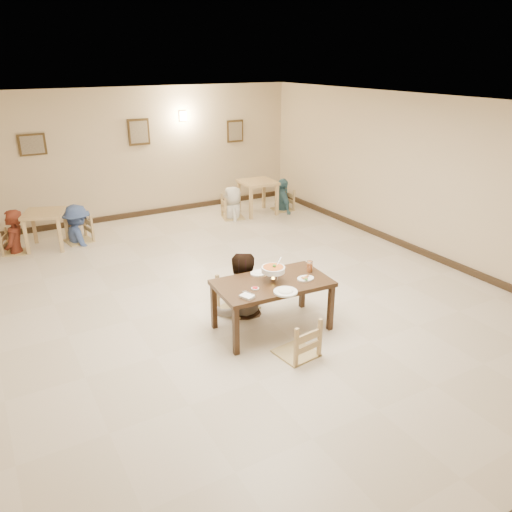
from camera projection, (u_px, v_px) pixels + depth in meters
floor at (237, 294)px, 8.17m from camera, size 10.00×10.00×0.00m
ceiling at (234, 104)px, 7.05m from camera, size 10.00×10.00×0.00m
wall_back at (136, 154)px, 11.64m from camera, size 10.00×0.00×10.00m
wall_right at (422, 176)px, 9.46m from camera, size 0.00×10.00×10.00m
baseboard_back at (142, 213)px, 12.15m from camera, size 8.00×0.06×0.12m
baseboard_right at (412, 248)px, 9.99m from camera, size 0.06×10.00×0.12m
picture_a at (32, 145)px, 10.44m from camera, size 0.55×0.04×0.45m
picture_b at (139, 132)px, 11.46m from camera, size 0.50×0.04×0.60m
picture_c at (235, 131)px, 12.67m from camera, size 0.45×0.04×0.55m
wall_sconce at (183, 116)px, 11.86m from camera, size 0.16×0.05×0.22m
main_table at (272, 287)px, 6.90m from camera, size 1.63×0.99×0.74m
chair_far at (238, 277)px, 7.49m from camera, size 0.50×0.50×1.07m
chair_near at (297, 320)px, 6.34m from camera, size 0.48×0.48×1.03m
main_diner at (240, 253)px, 7.29m from camera, size 1.04×0.89×1.88m
curry_warmer at (273, 270)px, 6.82m from camera, size 0.36×0.33×0.29m
rice_plate_far at (261, 273)px, 7.11m from camera, size 0.31×0.31×0.07m
rice_plate_near at (286, 292)px, 6.54m from camera, size 0.32×0.32×0.07m
fried_plate at (306, 278)px, 6.93m from camera, size 0.25×0.25×0.05m
chili_dish at (255, 288)px, 6.64m from camera, size 0.10×0.10×0.02m
napkin_cutlery at (247, 296)px, 6.41m from camera, size 0.21×0.28×0.03m
drink_glass at (310, 267)px, 7.15m from camera, size 0.08×0.08×0.16m
bg_table_left at (45, 218)px, 9.93m from camera, size 0.97×0.97×0.76m
bg_table_right at (258, 187)px, 12.11m from camera, size 0.87×0.87×0.82m
bg_chair_ll at (13, 231)px, 9.73m from camera, size 0.42×0.42×0.89m
bg_chair_lr at (76, 217)px, 10.30m from camera, size 0.50×0.50×1.07m
bg_chair_rl at (233, 197)px, 11.83m from camera, size 0.49×0.49×1.05m
bg_chair_rr at (283, 191)px, 12.46m from camera, size 0.47×0.47×1.00m
bg_diner_a at (9, 210)px, 9.56m from camera, size 0.62×0.75×1.75m
bg_diner_b at (74, 205)px, 10.20m from camera, size 0.84×1.14×1.58m
bg_diner_c at (233, 187)px, 11.74m from camera, size 0.69×0.86×1.53m
bg_diner_d at (283, 179)px, 12.35m from camera, size 0.57×1.00×1.60m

